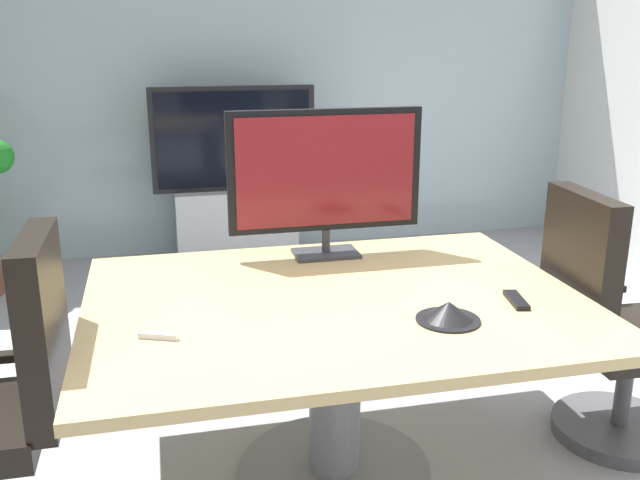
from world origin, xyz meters
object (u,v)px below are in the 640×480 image
object	(u,v)px
conference_phone	(448,312)
remote_control	(516,300)
wall_display_unit	(236,203)
tv_monitor	(326,174)
conference_table	(335,341)
office_chair_right	(610,341)

from	to	relation	value
conference_phone	remote_control	distance (m)	0.33
conference_phone	wall_display_unit	bearing A→B (deg)	96.66
remote_control	tv_monitor	bearing A→B (deg)	137.83
conference_table	office_chair_right	size ratio (longest dim) A/B	1.67
conference_phone	remote_control	world-z (taller)	conference_phone
tv_monitor	wall_display_unit	bearing A→B (deg)	93.32
remote_control	wall_display_unit	bearing A→B (deg)	113.25
conference_table	tv_monitor	size ratio (longest dim) A/B	2.16
wall_display_unit	remote_control	xyz separation A→B (m)	(0.67, -3.02, 0.31)
conference_table	conference_phone	size ratio (longest dim) A/B	8.26
office_chair_right	tv_monitor	bearing A→B (deg)	66.13
conference_table	office_chair_right	distance (m)	1.18
office_chair_right	remote_control	bearing A→B (deg)	110.18
conference_phone	conference_table	bearing A→B (deg)	136.79
wall_display_unit	conference_phone	size ratio (longest dim) A/B	5.95
wall_display_unit	conference_table	bearing A→B (deg)	-89.05
remote_control	office_chair_right	bearing A→B (deg)	28.29
conference_table	wall_display_unit	distance (m)	2.82
office_chair_right	conference_phone	bearing A→B (deg)	110.39
office_chair_right	tv_monitor	world-z (taller)	tv_monitor
office_chair_right	tv_monitor	size ratio (longest dim) A/B	1.30
office_chair_right	wall_display_unit	bearing A→B (deg)	25.75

